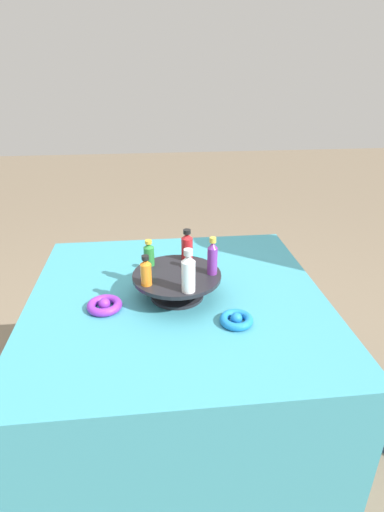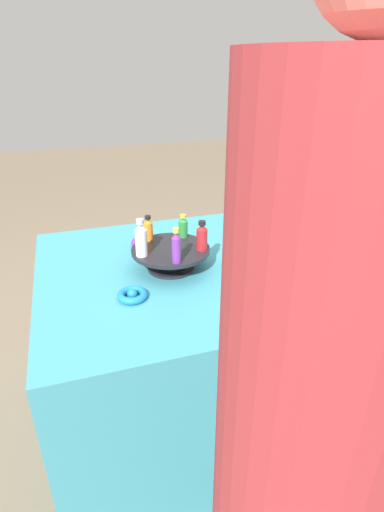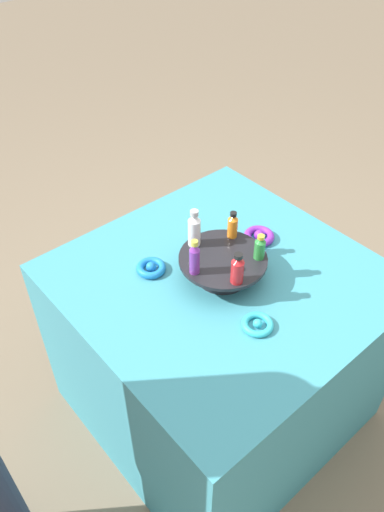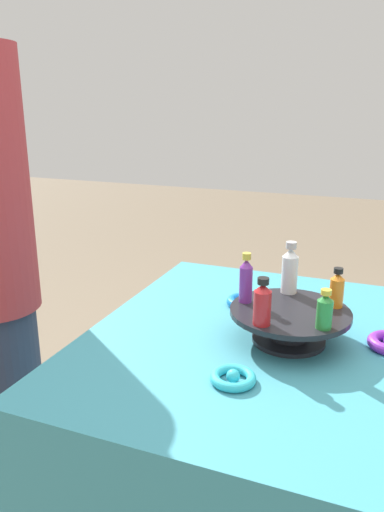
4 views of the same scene
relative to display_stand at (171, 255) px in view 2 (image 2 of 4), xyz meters
The scene contains 12 objects.
ground_plane 0.77m from the display_stand, ahead, with size 12.00×12.00×0.00m, color #756651.
party_table 0.41m from the display_stand, ahead, with size 0.93×0.93×0.72m.
display_stand is the anchor object (origin of this frame).
bottle_purple 0.14m from the display_stand, ahead, with size 0.03×0.03×0.12m.
bottle_red 0.13m from the display_stand, 67.43° to the left, with size 0.04×0.04×0.10m.
bottle_green 0.13m from the display_stand, 139.43° to the left, with size 0.03×0.03×0.09m.
bottle_orange 0.13m from the display_stand, 148.57° to the right, with size 0.03×0.03×0.09m.
bottle_clear 0.14m from the display_stand, 76.57° to the right, with size 0.04×0.04×0.13m.
ribbon_bow_blue 0.23m from the display_stand, 47.05° to the right, with size 0.09×0.09×0.03m.
ribbon_bow_teal 0.23m from the display_stand, 72.95° to the left, with size 0.09×0.09×0.03m.
ribbon_bow_purple 0.23m from the display_stand, 167.05° to the right, with size 0.10×0.10×0.04m.
person_figure 0.90m from the display_stand, ahead, with size 0.27×0.27×1.56m.
Camera 2 is at (1.21, -0.31, 1.39)m, focal length 28.00 mm.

